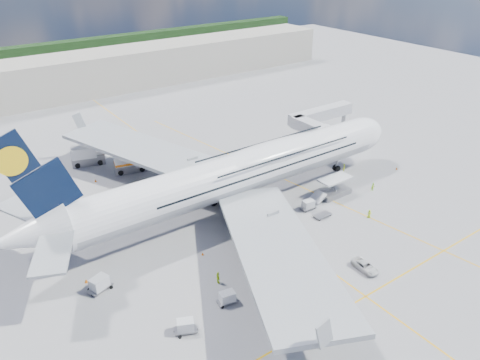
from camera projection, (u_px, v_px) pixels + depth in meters
ground at (274, 230)px, 78.92m from camera, size 300.00×300.00×0.00m
taxi_line_main at (274, 230)px, 78.92m from camera, size 0.25×220.00×0.01m
taxi_line_cross at (366, 296)px, 64.46m from camera, size 120.00×0.25×0.01m
taxi_line_diag at (297, 185)px, 93.33m from camera, size 14.16×99.06×0.01m
airliner at (241, 172)px, 83.10m from camera, size 77.26×79.15×23.71m
jet_bridge at (319, 121)px, 106.18m from camera, size 18.80×12.10×8.50m
cargo_loader at (333, 190)px, 89.07m from camera, size 8.53×3.20×3.67m
terminal at (81, 75)px, 144.80m from camera, size 180.00×16.00×12.00m
tree_line at (140, 42)px, 198.78m from camera, size 160.00×6.00×8.00m
dolly_row_a at (185, 326)px, 58.26m from camera, size 3.24×2.59×1.81m
dolly_row_b at (227, 297)px, 62.92m from camera, size 3.00×1.95×1.76m
dolly_row_c at (257, 257)px, 71.90m from camera, size 3.26×2.16×0.44m
dolly_back at (99, 283)px, 65.14m from camera, size 3.74×2.82×2.11m
dolly_nose_far at (322, 215)px, 82.64m from camera, size 3.24×1.75×0.47m
dolly_nose_near at (308, 205)px, 84.64m from camera, size 2.91×1.71×1.78m
baggage_tug at (257, 260)px, 70.29m from camera, size 3.07×1.57×1.87m
catering_truck_inner at (130, 163)px, 97.91m from camera, size 7.20×3.91×4.07m
catering_truck_outer at (88, 156)px, 100.93m from camera, size 7.61×4.43×4.26m
service_van at (365, 266)px, 69.33m from camera, size 2.34×4.56×1.23m
crew_nose at (344, 167)px, 98.45m from camera, size 0.74×0.64×1.72m
crew_loader at (373, 187)px, 90.78m from camera, size 0.99×0.86×1.73m
crew_wing at (218, 278)px, 66.50m from camera, size 0.69×1.20×1.93m
crew_van at (369, 214)px, 82.09m from camera, size 0.90×0.92×1.60m
crew_tug at (312, 293)px, 63.77m from camera, size 1.32×0.98×1.83m
cone_nose at (397, 168)px, 99.46m from camera, size 0.41×0.41×0.52m
cone_wing_left_inner at (138, 207)px, 85.20m from camera, size 0.42×0.42×0.53m
cone_wing_left_outer at (96, 181)px, 94.41m from camera, size 0.47×0.47×0.60m
cone_wing_right_inner at (203, 254)px, 72.75m from camera, size 0.39×0.39×0.49m
cone_tail at (86, 281)px, 66.93m from camera, size 0.48×0.48×0.61m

